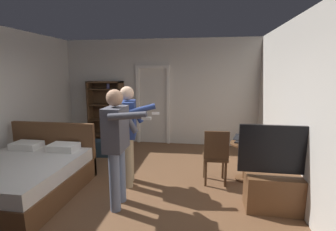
{
  "coord_description": "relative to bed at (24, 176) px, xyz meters",
  "views": [
    {
      "loc": [
        1.23,
        -3.46,
        1.98
      ],
      "look_at": [
        0.65,
        0.34,
        1.28
      ],
      "focal_mm": 26.02,
      "sensor_mm": 36.0,
      "label": 1
    }
  ],
  "objects": [
    {
      "name": "wall_right",
      "position": [
        4.31,
        0.15,
        1.11
      ],
      "size": [
        0.12,
        6.32,
        2.82
      ],
      "primitive_type": "cube",
      "color": "beige",
      "rests_on": "ground_plane"
    },
    {
      "name": "bookshelf",
      "position": [
        0.18,
        3.02,
        0.62
      ],
      "size": [
        0.97,
        0.32,
        1.71
      ],
      "color": "#4C331E",
      "rests_on": "ground_plane"
    },
    {
      "name": "suitcase_dark",
      "position": [
        0.52,
        1.94,
        -0.12
      ],
      "size": [
        0.55,
        0.38,
        0.36
      ],
      "primitive_type": "cube",
      "rotation": [
        0.0,
        0.0,
        0.11
      ],
      "color": "#1E2D38",
      "rests_on": "ground_plane"
    },
    {
      "name": "person_striped_shirt",
      "position": [
        1.59,
        0.62,
        0.71
      ],
      "size": [
        0.77,
        0.66,
        1.73
      ],
      "color": "tan",
      "rests_on": "ground_plane"
    },
    {
      "name": "side_table",
      "position": [
        3.64,
        1.1,
        0.16
      ],
      "size": [
        0.58,
        0.58,
        0.7
      ],
      "color": "brown",
      "rests_on": "ground_plane"
    },
    {
      "name": "wooden_chair",
      "position": [
        3.08,
        0.83,
        0.24
      ],
      "size": [
        0.45,
        0.45,
        0.99
      ],
      "color": "#4C331E",
      "rests_on": "ground_plane"
    },
    {
      "name": "bottle_on_table",
      "position": [
        3.78,
        1.02,
        0.5
      ],
      "size": [
        0.06,
        0.06,
        0.25
      ],
      "color": "#235624",
      "rests_on": "side_table"
    },
    {
      "name": "person_blue_shirt",
      "position": [
        1.65,
        -0.11,
        0.72
      ],
      "size": [
        0.71,
        0.62,
        1.74
      ],
      "color": "slate",
      "rests_on": "ground_plane"
    },
    {
      "name": "laptop",
      "position": [
        3.59,
        1.06,
        0.45
      ],
      "size": [
        0.42,
        0.42,
        0.16
      ],
      "color": "black",
      "rests_on": "side_table"
    },
    {
      "name": "doorway_frame",
      "position": [
        1.47,
        3.17,
        0.92
      ],
      "size": [
        0.93,
        0.08,
        2.13
      ],
      "color": "white",
      "rests_on": "ground_plane"
    },
    {
      "name": "tv_flatscreen",
      "position": [
        3.95,
        0.11,
        0.09
      ],
      "size": [
        1.18,
        0.4,
        1.26
      ],
      "color": "brown",
      "rests_on": "ground_plane"
    },
    {
      "name": "ground_plane",
      "position": [
        1.65,
        0.15,
        -0.3
      ],
      "size": [
        6.69,
        6.69,
        0.0
      ],
      "primitive_type": "plane",
      "color": "brown"
    },
    {
      "name": "wall_back",
      "position": [
        1.65,
        3.25,
        1.11
      ],
      "size": [
        5.45,
        0.12,
        2.82
      ],
      "primitive_type": "cube",
      "color": "beige",
      "rests_on": "ground_plane"
    },
    {
      "name": "bed",
      "position": [
        0.0,
        0.0,
        0.0
      ],
      "size": [
        1.67,
        1.9,
        1.02
      ],
      "color": "brown",
      "rests_on": "ground_plane"
    }
  ]
}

